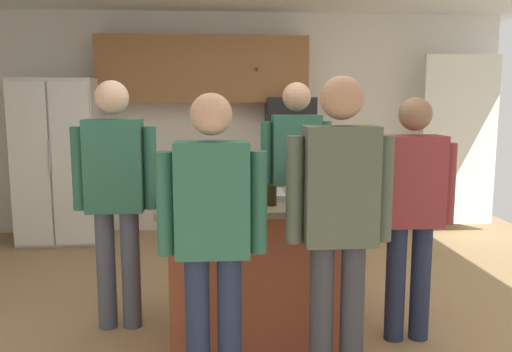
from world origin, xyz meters
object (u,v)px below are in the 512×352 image
(glass_short_whisky, at_px, (272,195))
(tumbler_amber, at_px, (195,186))
(person_guest_by_door, at_px, (296,173))
(kitchen_island, at_px, (259,266))
(serving_tray, at_px, (251,196))
(person_host_foreground, at_px, (115,188))
(glass_stout_tall, at_px, (324,186))
(person_elder_center, at_px, (411,204))
(person_guest_left, at_px, (212,228))
(microwave_over_range, at_px, (290,111))
(person_guest_right, at_px, (339,214))
(refrigerator, at_px, (61,161))
(glass_pilsner, at_px, (209,191))
(glass_dark_ale, at_px, (303,187))

(glass_short_whisky, bearing_deg, tumbler_amber, 142.00)
(person_guest_by_door, bearing_deg, kitchen_island, 0.00)
(serving_tray, bearing_deg, glass_short_whisky, -63.93)
(person_host_foreground, relative_size, glass_stout_tall, 10.37)
(person_elder_center, height_order, person_guest_by_door, person_guest_by_door)
(glass_stout_tall, height_order, serving_tray, glass_stout_tall)
(kitchen_island, relative_size, person_guest_left, 0.79)
(microwave_over_range, distance_m, tumbler_amber, 2.78)
(person_guest_left, distance_m, person_guest_right, 0.67)
(refrigerator, height_order, kitchen_island, refrigerator)
(serving_tray, bearing_deg, person_guest_right, -60.33)
(glass_pilsner, bearing_deg, person_elder_center, -0.16)
(microwave_over_range, xyz_separation_m, glass_stout_tall, (-0.16, -2.72, -0.42))
(kitchen_island, xyz_separation_m, glass_stout_tall, (0.43, -0.02, 0.55))
(person_host_foreground, relative_size, person_guest_right, 1.00)
(person_guest_left, bearing_deg, microwave_over_range, 7.59)
(microwave_over_range, xyz_separation_m, person_guest_by_door, (-0.23, -1.94, -0.45))
(glass_stout_tall, distance_m, glass_short_whisky, 0.43)
(refrigerator, distance_m, glass_stout_tall, 3.57)
(refrigerator, relative_size, glass_dark_ale, 11.06)
(person_elder_center, xyz_separation_m, serving_tray, (-1.03, 0.15, 0.04))
(microwave_over_range, distance_m, glass_stout_tall, 2.75)
(refrigerator, relative_size, person_guest_by_door, 1.05)
(glass_pilsner, height_order, glass_dark_ale, glass_dark_ale)
(person_guest_by_door, bearing_deg, glass_pilsner, -11.76)
(person_host_foreground, bearing_deg, tumbler_amber, 6.01)
(person_guest_left, height_order, tumbler_amber, person_guest_left)
(person_guest_left, distance_m, glass_dark_ale, 0.91)
(person_guest_right, xyz_separation_m, serving_tray, (-0.42, 0.74, -0.03))
(glass_short_whisky, bearing_deg, glass_stout_tall, 30.38)
(microwave_over_range, bearing_deg, person_guest_right, -93.74)
(glass_stout_tall, height_order, glass_pilsner, glass_stout_tall)
(person_host_foreground, xyz_separation_m, glass_short_whisky, (1.03, -0.42, 0.01))
(person_host_foreground, xyz_separation_m, glass_pilsner, (0.64, -0.34, 0.03))
(refrigerator, xyz_separation_m, tumbler_amber, (1.59, -2.44, 0.11))
(person_elder_center, bearing_deg, microwave_over_range, -72.61)
(kitchen_island, height_order, serving_tray, serving_tray)
(kitchen_island, bearing_deg, microwave_over_range, 77.74)
(microwave_over_range, height_order, glass_pilsner, microwave_over_range)
(glass_dark_ale, distance_m, tumbler_amber, 0.74)
(refrigerator, distance_m, tumbler_amber, 2.91)
(microwave_over_range, distance_m, person_guest_right, 3.47)
(person_guest_right, bearing_deg, person_elder_center, -72.48)
(person_host_foreground, height_order, serving_tray, person_host_foreground)
(refrigerator, distance_m, glass_dark_ale, 3.50)
(person_guest_left, relative_size, glass_pilsner, 10.06)
(person_elder_center, height_order, person_host_foreground, person_host_foreground)
(glass_pilsner, bearing_deg, serving_tray, 28.63)
(glass_dark_ale, height_order, glass_short_whisky, glass_dark_ale)
(kitchen_island, distance_m, person_guest_right, 0.98)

